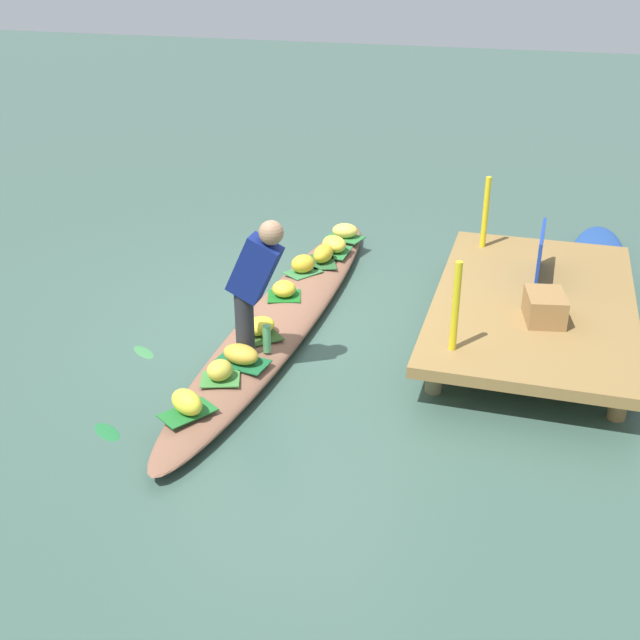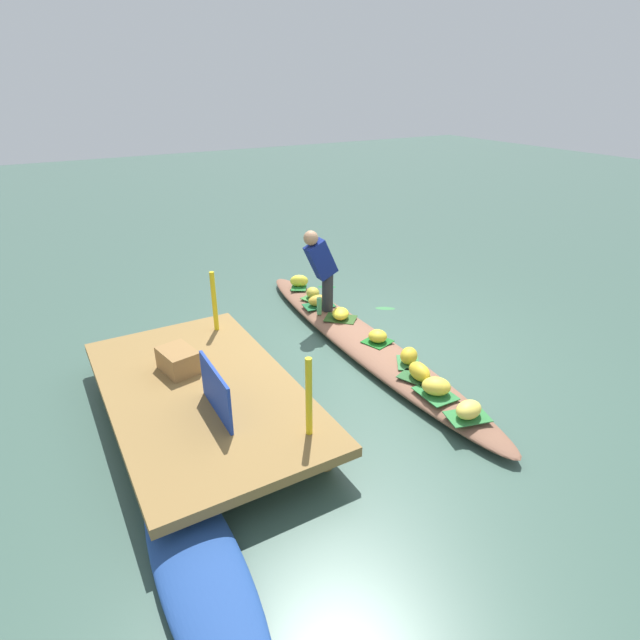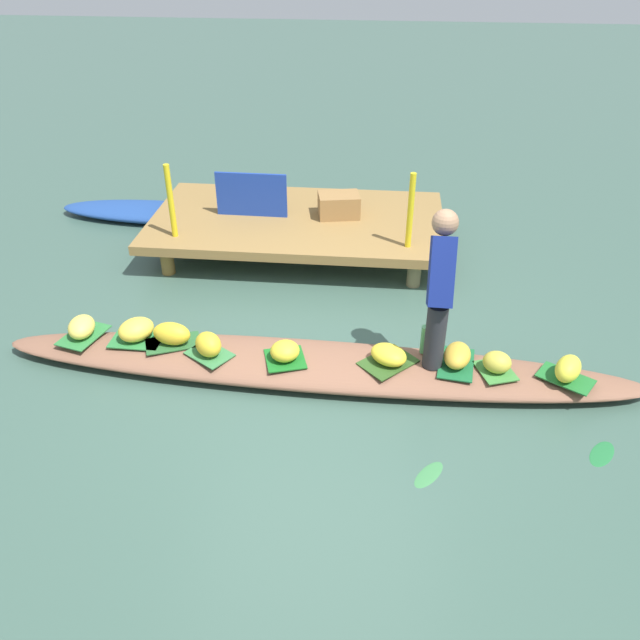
% 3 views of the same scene
% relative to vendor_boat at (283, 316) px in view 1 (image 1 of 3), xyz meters
% --- Properties ---
extents(canal_water, '(40.00, 40.00, 0.00)m').
position_rel_vendor_boat_xyz_m(canal_water, '(0.00, 0.00, -0.09)').
color(canal_water, '#3B594D').
rests_on(canal_water, ground).
extents(dock_platform, '(3.20, 1.80, 0.38)m').
position_rel_vendor_boat_xyz_m(dock_platform, '(-0.45, 2.31, 0.23)').
color(dock_platform, olive).
rests_on(dock_platform, ground).
extents(vendor_boat, '(5.29, 0.80, 0.18)m').
position_rel_vendor_boat_xyz_m(vendor_boat, '(0.00, 0.00, 0.00)').
color(vendor_boat, brown).
rests_on(vendor_boat, ground).
extents(moored_boat, '(2.51, 0.71, 0.17)m').
position_rel_vendor_boat_xyz_m(moored_boat, '(-2.25, 2.94, -0.01)').
color(moored_boat, '#21458D').
rests_on(moored_boat, ground).
extents(leaf_mat_0, '(0.34, 0.38, 0.01)m').
position_rel_vendor_boat_xyz_m(leaf_mat_0, '(1.43, -0.05, 0.10)').
color(leaf_mat_0, '#3D8239').
rests_on(leaf_mat_0, vendor_boat).
extents(banana_bunch_0, '(0.26, 0.25, 0.17)m').
position_rel_vendor_boat_xyz_m(banana_bunch_0, '(1.43, -0.05, 0.18)').
color(banana_bunch_0, gold).
rests_on(banana_bunch_0, vendor_boat).
extents(leaf_mat_1, '(0.33, 0.48, 0.01)m').
position_rel_vendor_boat_xyz_m(leaf_mat_1, '(1.13, 0.01, 0.10)').
color(leaf_mat_1, '#195F32').
rests_on(leaf_mat_1, vendor_boat).
extents(banana_bunch_1, '(0.27, 0.36, 0.16)m').
position_rel_vendor_boat_xyz_m(banana_bunch_1, '(1.13, 0.01, 0.18)').
color(banana_bunch_1, gold).
rests_on(banana_bunch_1, vendor_boat).
extents(leaf_mat_2, '(0.39, 0.40, 0.01)m').
position_rel_vendor_boat_xyz_m(leaf_mat_2, '(-0.24, -0.07, 0.10)').
color(leaf_mat_2, '#186820').
rests_on(leaf_mat_2, vendor_boat).
extents(banana_bunch_2, '(0.33, 0.33, 0.16)m').
position_rel_vendor_boat_xyz_m(banana_bunch_2, '(-0.24, -0.07, 0.17)').
color(banana_bunch_2, yellow).
rests_on(banana_bunch_2, vendor_boat).
extents(leaf_mat_3, '(0.43, 0.33, 0.01)m').
position_rel_vendor_boat_xyz_m(leaf_mat_3, '(-1.52, 0.10, 0.10)').
color(leaf_mat_3, '#2A7739').
rests_on(leaf_mat_3, vendor_boat).
extents(banana_bunch_3, '(0.39, 0.39, 0.18)m').
position_rel_vendor_boat_xyz_m(banana_bunch_3, '(-1.52, 0.10, 0.19)').
color(banana_bunch_3, yellow).
rests_on(banana_bunch_3, vendor_boat).
extents(leaf_mat_4, '(0.47, 0.42, 0.01)m').
position_rel_vendor_boat_xyz_m(leaf_mat_4, '(1.95, -0.10, 0.10)').
color(leaf_mat_4, '#206D2C').
rests_on(leaf_mat_4, vendor_boat).
extents(banana_bunch_4, '(0.30, 0.34, 0.19)m').
position_rel_vendor_boat_xyz_m(banana_bunch_4, '(1.95, -0.10, 0.19)').
color(banana_bunch_4, yellow).
rests_on(banana_bunch_4, vendor_boat).
extents(leaf_mat_5, '(0.38, 0.47, 0.01)m').
position_rel_vendor_boat_xyz_m(leaf_mat_5, '(-1.99, 0.10, 0.10)').
color(leaf_mat_5, '#2D7739').
rests_on(leaf_mat_5, vendor_boat).
extents(banana_bunch_5, '(0.26, 0.33, 0.17)m').
position_rel_vendor_boat_xyz_m(banana_bunch_5, '(-1.99, 0.10, 0.18)').
color(banana_bunch_5, '#F9DB56').
rests_on(banana_bunch_5, vendor_boat).
extents(leaf_mat_6, '(0.51, 0.51, 0.01)m').
position_rel_vendor_boat_xyz_m(leaf_mat_6, '(0.59, -0.03, 0.10)').
color(leaf_mat_6, '#2D511E').
rests_on(leaf_mat_6, vendor_boat).
extents(banana_bunch_6, '(0.38, 0.36, 0.15)m').
position_rel_vendor_boat_xyz_m(banana_bunch_6, '(0.59, -0.03, 0.17)').
color(banana_bunch_6, yellow).
rests_on(banana_bunch_6, vendor_boat).
extents(leaf_mat_7, '(0.44, 0.41, 0.01)m').
position_rel_vendor_boat_xyz_m(leaf_mat_7, '(-0.86, -0.06, 0.10)').
color(leaf_mat_7, '#367841').
rests_on(leaf_mat_7, vendor_boat).
extents(banana_bunch_7, '(0.31, 0.32, 0.19)m').
position_rel_vendor_boat_xyz_m(banana_bunch_7, '(-0.86, -0.06, 0.19)').
color(banana_bunch_7, gold).
rests_on(banana_bunch_7, vendor_boat).
extents(leaf_mat_8, '(0.51, 0.39, 0.01)m').
position_rel_vendor_boat_xyz_m(leaf_mat_8, '(-1.20, 0.06, 0.10)').
color(leaf_mat_8, '#295C2E').
rests_on(leaf_mat_8, vendor_boat).
extents(banana_bunch_8, '(0.34, 0.23, 0.19)m').
position_rel_vendor_boat_xyz_m(banana_bunch_8, '(-1.20, 0.06, 0.19)').
color(banana_bunch_8, yellow).
rests_on(banana_bunch_8, vendor_boat).
extents(vendor_person, '(0.20, 0.49, 1.21)m').
position_rel_vendor_boat_xyz_m(vendor_person, '(0.94, 0.08, 0.78)').
color(vendor_person, '#28282D').
rests_on(vendor_person, vendor_boat).
extents(water_bottle, '(0.07, 0.07, 0.25)m').
position_rel_vendor_boat_xyz_m(water_bottle, '(0.88, 0.15, 0.21)').
color(water_bottle, '#58A966').
rests_on(water_bottle, vendor_boat).
extents(market_banner, '(0.78, 0.04, 0.48)m').
position_rel_vendor_boat_xyz_m(market_banner, '(-0.95, 2.31, 0.53)').
color(market_banner, '#1C3A9F').
rests_on(market_banner, dock_platform).
extents(railing_post_west, '(0.06, 0.06, 0.76)m').
position_rel_vendor_boat_xyz_m(railing_post_west, '(-1.65, 1.71, 0.67)').
color(railing_post_west, yellow).
rests_on(railing_post_west, dock_platform).
extents(railing_post_east, '(0.06, 0.06, 0.76)m').
position_rel_vendor_boat_xyz_m(railing_post_east, '(0.75, 1.71, 0.67)').
color(railing_post_east, yellow).
rests_on(railing_post_east, dock_platform).
extents(produce_crate, '(0.49, 0.40, 0.25)m').
position_rel_vendor_boat_xyz_m(produce_crate, '(0.00, 2.40, 0.41)').
color(produce_crate, olive).
rests_on(produce_crate, dock_platform).
extents(drifting_plant_0, '(0.27, 0.32, 0.01)m').
position_rel_vendor_boat_xyz_m(drifting_plant_0, '(0.89, -1.03, -0.09)').
color(drifting_plant_0, '#397C44').
rests_on(drifting_plant_0, ground).
extents(drifting_plant_1, '(0.29, 0.33, 0.01)m').
position_rel_vendor_boat_xyz_m(drifting_plant_1, '(2.11, -0.71, -0.09)').
color(drifting_plant_1, '#206C35').
rests_on(drifting_plant_1, ground).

